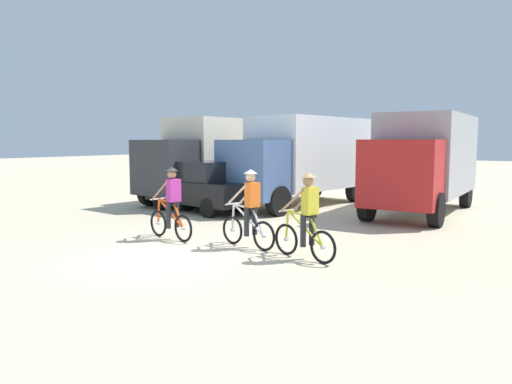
{
  "coord_description": "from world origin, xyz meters",
  "views": [
    {
      "loc": [
        6.89,
        -7.54,
        2.45
      ],
      "look_at": [
        0.25,
        3.48,
        1.1
      ],
      "focal_mm": 34.01,
      "sensor_mm": 36.0,
      "label": 1
    }
  ],
  "objects_px": {
    "cyclist_orange_shirt": "(171,206)",
    "cyclist_near_camera": "(306,219)",
    "box_truck_grey_hauler": "(424,158)",
    "sedan_parked": "(201,186)",
    "cyclist_cowboy_hat": "(249,212)",
    "box_truck_cream_rv": "(219,155)",
    "box_truck_avon_van": "(302,156)"
  },
  "relations": [
    {
      "from": "box_truck_grey_hauler",
      "to": "sedan_parked",
      "type": "height_order",
      "value": "box_truck_grey_hauler"
    },
    {
      "from": "cyclist_cowboy_hat",
      "to": "box_truck_grey_hauler",
      "type": "bearing_deg",
      "value": 74.36
    },
    {
      "from": "cyclist_near_camera",
      "to": "cyclist_cowboy_hat",
      "type": "bearing_deg",
      "value": 167.6
    },
    {
      "from": "box_truck_cream_rv",
      "to": "box_truck_grey_hauler",
      "type": "bearing_deg",
      "value": 6.93
    },
    {
      "from": "sedan_parked",
      "to": "cyclist_cowboy_hat",
      "type": "relative_size",
      "value": 2.46
    },
    {
      "from": "box_truck_cream_rv",
      "to": "box_truck_grey_hauler",
      "type": "distance_m",
      "value": 7.96
    },
    {
      "from": "box_truck_cream_rv",
      "to": "sedan_parked",
      "type": "bearing_deg",
      "value": -66.58
    },
    {
      "from": "sedan_parked",
      "to": "cyclist_cowboy_hat",
      "type": "bearing_deg",
      "value": -42.22
    },
    {
      "from": "box_truck_cream_rv",
      "to": "box_truck_avon_van",
      "type": "bearing_deg",
      "value": 9.18
    },
    {
      "from": "cyclist_near_camera",
      "to": "box_truck_grey_hauler",
      "type": "bearing_deg",
      "value": 85.89
    },
    {
      "from": "sedan_parked",
      "to": "cyclist_orange_shirt",
      "type": "distance_m",
      "value": 4.91
    },
    {
      "from": "cyclist_cowboy_hat",
      "to": "box_truck_cream_rv",
      "type": "bearing_deg",
      "value": 129.92
    },
    {
      "from": "sedan_parked",
      "to": "cyclist_orange_shirt",
      "type": "relative_size",
      "value": 2.46
    },
    {
      "from": "sedan_parked",
      "to": "cyclist_cowboy_hat",
      "type": "xyz_separation_m",
      "value": [
        4.54,
        -4.12,
        -0.04
      ]
    },
    {
      "from": "sedan_parked",
      "to": "cyclist_cowboy_hat",
      "type": "height_order",
      "value": "cyclist_cowboy_hat"
    },
    {
      "from": "box_truck_grey_hauler",
      "to": "sedan_parked",
      "type": "distance_m",
      "value": 7.73
    },
    {
      "from": "box_truck_grey_hauler",
      "to": "cyclist_orange_shirt",
      "type": "distance_m",
      "value": 9.14
    },
    {
      "from": "box_truck_grey_hauler",
      "to": "cyclist_cowboy_hat",
      "type": "bearing_deg",
      "value": -105.64
    },
    {
      "from": "cyclist_orange_shirt",
      "to": "cyclist_cowboy_hat",
      "type": "distance_m",
      "value": 2.19
    },
    {
      "from": "sedan_parked",
      "to": "cyclist_cowboy_hat",
      "type": "distance_m",
      "value": 6.14
    },
    {
      "from": "cyclist_near_camera",
      "to": "cyclist_orange_shirt",
      "type": "bearing_deg",
      "value": 177.34
    },
    {
      "from": "box_truck_cream_rv",
      "to": "cyclist_cowboy_hat",
      "type": "distance_m",
      "value": 8.97
    },
    {
      "from": "box_truck_cream_rv",
      "to": "cyclist_cowboy_hat",
      "type": "bearing_deg",
      "value": -50.08
    },
    {
      "from": "box_truck_grey_hauler",
      "to": "cyclist_cowboy_hat",
      "type": "distance_m",
      "value": 8.16
    },
    {
      "from": "cyclist_orange_shirt",
      "to": "cyclist_near_camera",
      "type": "xyz_separation_m",
      "value": [
        3.77,
        -0.18,
        0.0
      ]
    },
    {
      "from": "box_truck_cream_rv",
      "to": "box_truck_avon_van",
      "type": "height_order",
      "value": "same"
    },
    {
      "from": "cyclist_orange_shirt",
      "to": "cyclist_near_camera",
      "type": "height_order",
      "value": "same"
    },
    {
      "from": "box_truck_grey_hauler",
      "to": "box_truck_avon_van",
      "type": "bearing_deg",
      "value": -174.86
    },
    {
      "from": "box_truck_cream_rv",
      "to": "sedan_parked",
      "type": "distance_m",
      "value": 3.12
    },
    {
      "from": "box_truck_avon_van",
      "to": "cyclist_near_camera",
      "type": "relative_size",
      "value": 3.87
    },
    {
      "from": "box_truck_grey_hauler",
      "to": "sedan_parked",
      "type": "bearing_deg",
      "value": -151.37
    },
    {
      "from": "box_truck_grey_hauler",
      "to": "cyclist_orange_shirt",
      "type": "xyz_separation_m",
      "value": [
        -4.36,
        -7.97,
        -1.03
      ]
    }
  ]
}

